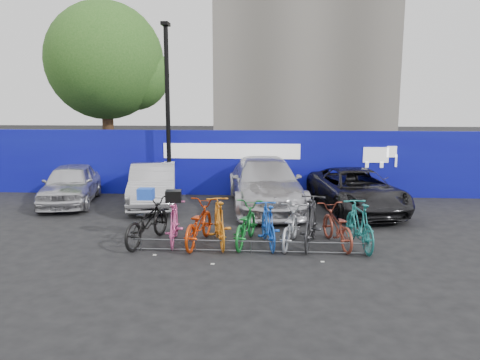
# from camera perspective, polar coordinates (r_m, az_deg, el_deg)

# --- Properties ---
(ground) EXTENTS (100.00, 100.00, 0.00)m
(ground) POSITION_cam_1_polar(r_m,az_deg,el_deg) (11.58, 1.47, -7.92)
(ground) COLOR black
(ground) RESTS_ON ground
(hoarding) EXTENTS (22.00, 0.18, 2.40)m
(hoarding) POSITION_cam_1_polar(r_m,az_deg,el_deg) (17.18, 2.32, 2.08)
(hoarding) COLOR #0B0B97
(hoarding) RESTS_ON ground
(tree) EXTENTS (5.40, 5.20, 7.80)m
(tree) POSITION_cam_1_polar(r_m,az_deg,el_deg) (22.32, -15.52, 13.49)
(tree) COLOR #382314
(tree) RESTS_ON ground
(lamppost) EXTENTS (0.25, 0.50, 6.11)m
(lamppost) POSITION_cam_1_polar(r_m,az_deg,el_deg) (16.81, -8.81, 8.87)
(lamppost) COLOR black
(lamppost) RESTS_ON ground
(bike_rack) EXTENTS (5.60, 0.03, 0.30)m
(bike_rack) POSITION_cam_1_polar(r_m,az_deg,el_deg) (10.96, 1.35, -8.07)
(bike_rack) COLOR #595B60
(bike_rack) RESTS_ON ground
(car_0) EXTENTS (2.38, 4.23, 1.36)m
(car_0) POSITION_cam_1_polar(r_m,az_deg,el_deg) (16.90, -19.93, -0.45)
(car_0) COLOR silver
(car_0) RESTS_ON ground
(car_1) EXTENTS (2.26, 4.39, 1.38)m
(car_1) POSITION_cam_1_polar(r_m,az_deg,el_deg) (15.92, -10.54, -0.58)
(car_1) COLOR #ADADB1
(car_1) RESTS_ON ground
(car_2) EXTENTS (2.92, 5.73, 1.59)m
(car_2) POSITION_cam_1_polar(r_m,az_deg,el_deg) (15.42, 3.07, -0.37)
(car_2) COLOR silver
(car_2) RESTS_ON ground
(car_3) EXTENTS (3.02, 5.06, 1.32)m
(car_3) POSITION_cam_1_polar(r_m,az_deg,el_deg) (15.40, 13.97, -1.19)
(car_3) COLOR black
(car_3) RESTS_ON ground
(bike_0) EXTENTS (1.20, 2.22, 1.11)m
(bike_0) POSITION_cam_1_polar(r_m,az_deg,el_deg) (11.81, -11.29, -4.95)
(bike_0) COLOR black
(bike_0) RESTS_ON ground
(bike_1) EXTENTS (0.69, 1.81, 1.06)m
(bike_1) POSITION_cam_1_polar(r_m,az_deg,el_deg) (11.66, -8.04, -5.17)
(bike_1) COLOR #CA4988
(bike_1) RESTS_ON ground
(bike_2) EXTENTS (0.99, 2.09, 1.06)m
(bike_2) POSITION_cam_1_polar(r_m,az_deg,el_deg) (11.53, -5.09, -5.30)
(bike_2) COLOR #BC3309
(bike_2) RESTS_ON ground
(bike_3) EXTENTS (0.96, 2.01, 1.16)m
(bike_3) POSITION_cam_1_polar(r_m,az_deg,el_deg) (11.42, -2.55, -5.15)
(bike_3) COLOR orange
(bike_3) RESTS_ON ground
(bike_4) EXTENTS (0.99, 2.01, 1.01)m
(bike_4) POSITION_cam_1_polar(r_m,az_deg,el_deg) (11.51, 0.66, -5.41)
(bike_4) COLOR #137427
(bike_4) RESTS_ON ground
(bike_5) EXTENTS (0.81, 1.85, 1.07)m
(bike_5) POSITION_cam_1_polar(r_m,az_deg,el_deg) (11.37, 3.45, -5.45)
(bike_5) COLOR blue
(bike_5) RESTS_ON ground
(bike_6) EXTENTS (1.00, 1.90, 0.95)m
(bike_6) POSITION_cam_1_polar(r_m,az_deg,el_deg) (11.46, 6.09, -5.69)
(bike_6) COLOR #A8ABAF
(bike_6) RESTS_ON ground
(bike_7) EXTENTS (0.97, 2.12, 1.23)m
(bike_7) POSITION_cam_1_polar(r_m,az_deg,el_deg) (11.45, 8.64, -5.03)
(bike_7) COLOR black
(bike_7) RESTS_ON ground
(bike_8) EXTENTS (1.08, 1.98, 0.99)m
(bike_8) POSITION_cam_1_polar(r_m,az_deg,el_deg) (11.61, 11.69, -5.54)
(bike_8) COLOR maroon
(bike_8) RESTS_ON ground
(bike_9) EXTENTS (0.84, 1.98, 1.15)m
(bike_9) POSITION_cam_1_polar(r_m,az_deg,el_deg) (11.55, 14.34, -5.31)
(bike_9) COLOR #1F7A78
(bike_9) RESTS_ON ground
(cargo_crate) EXTENTS (0.38, 0.29, 0.27)m
(cargo_crate) POSITION_cam_1_polar(r_m,az_deg,el_deg) (11.66, -11.40, -1.67)
(cargo_crate) COLOR blue
(cargo_crate) RESTS_ON bike_0
(cargo_topcase) EXTENTS (0.42, 0.39, 0.28)m
(cargo_topcase) POSITION_cam_1_polar(r_m,az_deg,el_deg) (11.51, -8.12, -1.96)
(cargo_topcase) COLOR black
(cargo_topcase) RESTS_ON bike_1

